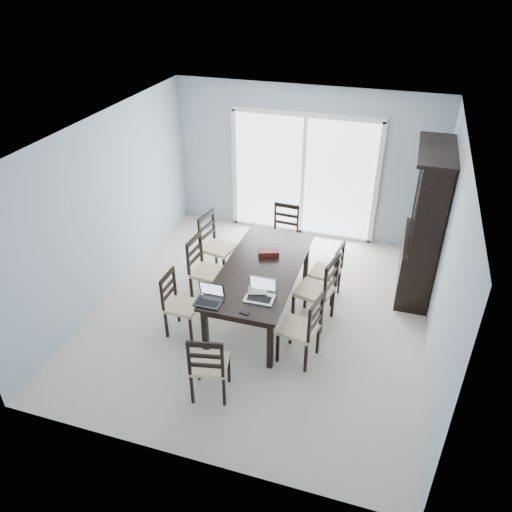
{
  "coord_description": "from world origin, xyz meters",
  "views": [
    {
      "loc": [
        1.61,
        -5.37,
        4.38
      ],
      "look_at": [
        -0.07,
        0.0,
        0.92
      ],
      "focal_mm": 35.0,
      "sensor_mm": 36.0,
      "label": 1
    }
  ],
  "objects_px": {
    "chair_left_mid": "(202,262)",
    "laptop_dark": "(208,300)",
    "chair_left_far": "(213,239)",
    "laptop_silver": "(260,295)",
    "dining_table": "(261,273)",
    "chair_end_far": "(284,228)",
    "chair_left_near": "(176,297)",
    "chair_right_mid": "(322,284)",
    "hot_tub": "(296,183)",
    "chair_right_far": "(332,266)",
    "cell_phone": "(245,313)",
    "chair_end_near": "(208,361)",
    "china_hutch": "(425,226)",
    "chair_right_near": "(307,323)",
    "game_box": "(269,253)"
  },
  "relations": [
    {
      "from": "chair_left_far",
      "to": "chair_right_far",
      "type": "relative_size",
      "value": 1.12
    },
    {
      "from": "chair_left_mid",
      "to": "laptop_dark",
      "type": "distance_m",
      "value": 1.19
    },
    {
      "from": "chair_left_far",
      "to": "cell_phone",
      "type": "relative_size",
      "value": 10.45
    },
    {
      "from": "chair_left_mid",
      "to": "chair_right_near",
      "type": "xyz_separation_m",
      "value": [
        1.7,
        -0.85,
        -0.01
      ]
    },
    {
      "from": "chair_right_far",
      "to": "laptop_dark",
      "type": "bearing_deg",
      "value": 150.1
    },
    {
      "from": "chair_right_mid",
      "to": "chair_end_near",
      "type": "bearing_deg",
      "value": 163.41
    },
    {
      "from": "laptop_silver",
      "to": "dining_table",
      "type": "bearing_deg",
      "value": 104.39
    },
    {
      "from": "laptop_silver",
      "to": "chair_left_near",
      "type": "bearing_deg",
      "value": -179.78
    },
    {
      "from": "laptop_silver",
      "to": "hot_tub",
      "type": "xyz_separation_m",
      "value": [
        -0.57,
        4.35,
        -0.38
      ]
    },
    {
      "from": "chair_end_far",
      "to": "laptop_dark",
      "type": "bearing_deg",
      "value": 85.35
    },
    {
      "from": "chair_right_far",
      "to": "hot_tub",
      "type": "relative_size",
      "value": 0.59
    },
    {
      "from": "chair_left_near",
      "to": "hot_tub",
      "type": "distance_m",
      "value": 4.41
    },
    {
      "from": "laptop_dark",
      "to": "chair_left_far",
      "type": "bearing_deg",
      "value": 109.01
    },
    {
      "from": "chair_right_near",
      "to": "chair_end_near",
      "type": "relative_size",
      "value": 1.05
    },
    {
      "from": "chair_right_near",
      "to": "chair_right_mid",
      "type": "bearing_deg",
      "value": 8.83
    },
    {
      "from": "chair_right_near",
      "to": "chair_right_mid",
      "type": "distance_m",
      "value": 0.79
    },
    {
      "from": "chair_left_far",
      "to": "chair_right_near",
      "type": "height_order",
      "value": "chair_left_far"
    },
    {
      "from": "chair_right_near",
      "to": "laptop_silver",
      "type": "height_order",
      "value": "chair_right_near"
    },
    {
      "from": "chair_end_near",
      "to": "game_box",
      "type": "relative_size",
      "value": 3.73
    },
    {
      "from": "chair_left_near",
      "to": "chair_end_far",
      "type": "relative_size",
      "value": 0.92
    },
    {
      "from": "dining_table",
      "to": "chair_right_mid",
      "type": "relative_size",
      "value": 1.82
    },
    {
      "from": "chair_left_far",
      "to": "laptop_silver",
      "type": "distance_m",
      "value": 1.88
    },
    {
      "from": "chair_right_mid",
      "to": "chair_right_far",
      "type": "relative_size",
      "value": 1.16
    },
    {
      "from": "china_hutch",
      "to": "cell_phone",
      "type": "bearing_deg",
      "value": -130.5
    },
    {
      "from": "chair_left_mid",
      "to": "chair_right_near",
      "type": "distance_m",
      "value": 1.9
    },
    {
      "from": "chair_left_far",
      "to": "laptop_silver",
      "type": "height_order",
      "value": "chair_left_far"
    },
    {
      "from": "chair_end_near",
      "to": "chair_left_far",
      "type": "bearing_deg",
      "value": 98.58
    },
    {
      "from": "chair_right_near",
      "to": "game_box",
      "type": "height_order",
      "value": "chair_right_near"
    },
    {
      "from": "chair_end_near",
      "to": "laptop_dark",
      "type": "xyz_separation_m",
      "value": [
        -0.29,
        0.74,
        0.24
      ]
    },
    {
      "from": "china_hutch",
      "to": "chair_left_far",
      "type": "relative_size",
      "value": 1.89
    },
    {
      "from": "cell_phone",
      "to": "chair_left_far",
      "type": "bearing_deg",
      "value": 131.67
    },
    {
      "from": "chair_left_mid",
      "to": "chair_right_far",
      "type": "distance_m",
      "value": 1.84
    },
    {
      "from": "chair_right_far",
      "to": "cell_phone",
      "type": "bearing_deg",
      "value": 163.37
    },
    {
      "from": "chair_left_mid",
      "to": "laptop_dark",
      "type": "relative_size",
      "value": 3.5
    },
    {
      "from": "dining_table",
      "to": "chair_left_mid",
      "type": "relative_size",
      "value": 1.93
    },
    {
      "from": "chair_left_near",
      "to": "hot_tub",
      "type": "height_order",
      "value": "chair_left_near"
    },
    {
      "from": "laptop_dark",
      "to": "chair_left_mid",
      "type": "bearing_deg",
      "value": 115.93
    },
    {
      "from": "chair_right_mid",
      "to": "chair_left_near",
      "type": "bearing_deg",
      "value": 124.18
    },
    {
      "from": "china_hutch",
      "to": "chair_left_mid",
      "type": "height_order",
      "value": "china_hutch"
    },
    {
      "from": "china_hutch",
      "to": "chair_left_near",
      "type": "height_order",
      "value": "china_hutch"
    },
    {
      "from": "chair_end_near",
      "to": "cell_phone",
      "type": "height_order",
      "value": "chair_end_near"
    },
    {
      "from": "chair_end_near",
      "to": "cell_phone",
      "type": "bearing_deg",
      "value": 62.61
    },
    {
      "from": "chair_right_far",
      "to": "chair_end_far",
      "type": "bearing_deg",
      "value": 55.83
    },
    {
      "from": "chair_end_near",
      "to": "chair_left_near",
      "type": "bearing_deg",
      "value": 118.99
    },
    {
      "from": "dining_table",
      "to": "chair_end_far",
      "type": "bearing_deg",
      "value": 92.14
    },
    {
      "from": "hot_tub",
      "to": "game_box",
      "type": "bearing_deg",
      "value": -83.31
    },
    {
      "from": "chair_left_near",
      "to": "chair_end_near",
      "type": "distance_m",
      "value": 1.3
    },
    {
      "from": "chair_left_far",
      "to": "chair_right_far",
      "type": "xyz_separation_m",
      "value": [
        1.85,
        -0.13,
        -0.07
      ]
    },
    {
      "from": "chair_left_mid",
      "to": "chair_right_far",
      "type": "relative_size",
      "value": 1.1
    },
    {
      "from": "hot_tub",
      "to": "chair_right_far",
      "type": "bearing_deg",
      "value": -67.73
    }
  ]
}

